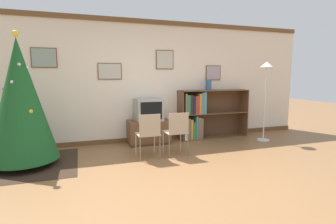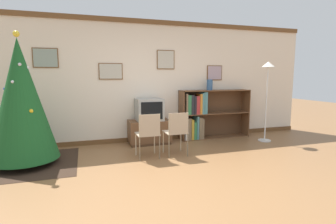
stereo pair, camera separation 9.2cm
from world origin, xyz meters
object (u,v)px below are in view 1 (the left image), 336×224
vase (208,85)px  tv_console (149,132)px  folding_chair_left (149,133)px  bookshelf (201,115)px  television (149,110)px  standing_lamp (266,81)px  folding_chair_right (177,131)px  christmas_tree (20,100)px

vase → tv_console: bearing=-176.3°
folding_chair_left → bookshelf: bookshelf is taller
television → standing_lamp: 2.70m
tv_console → folding_chair_left: 1.08m
folding_chair_right → bookshelf: (1.03, 1.10, 0.09)m
television → folding_chair_left: 1.10m
tv_console → christmas_tree: bearing=-162.4°
bookshelf → folding_chair_right: bearing=-133.0°
folding_chair_right → christmas_tree: bearing=173.5°
folding_chair_left → standing_lamp: 3.00m
television → tv_console: bearing=90.0°
christmas_tree → standing_lamp: 4.88m
standing_lamp → television: bearing=167.0°
bookshelf → vase: bearing=7.3°
folding_chair_left → folding_chair_right: 0.54m
television → vase: 1.58m
television → standing_lamp: size_ratio=0.31×
standing_lamp → bookshelf: bearing=152.3°
television → vase: size_ratio=2.26×
folding_chair_left → folding_chair_right: same height
folding_chair_right → vase: vase is taller
christmas_tree → television: bearing=17.6°
television → folding_chair_left: size_ratio=0.68×
folding_chair_right → standing_lamp: (2.29, 0.44, 0.90)m
bookshelf → television: bearing=-176.7°
bookshelf → folding_chair_left: bearing=-144.9°
christmas_tree → bookshelf: (3.61, 0.81, -0.53)m
christmas_tree → television: christmas_tree is taller
christmas_tree → tv_console: 2.56m
tv_console → folding_chair_left: (-0.27, -1.03, 0.21)m
tv_console → television: 0.49m
television → bookshelf: 1.31m
vase → folding_chair_right: bearing=-137.3°
television → bookshelf: (1.30, 0.07, -0.20)m
television → folding_chair_right: television is taller
vase → standing_lamp: bearing=-32.6°
folding_chair_right → television: bearing=104.7°
bookshelf → tv_console: bearing=-176.8°
tv_console → folding_chair_right: (0.27, -1.03, 0.21)m
christmas_tree → vase: (3.80, 0.83, 0.18)m
television → christmas_tree: bearing=-162.4°
vase → standing_lamp: 1.28m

